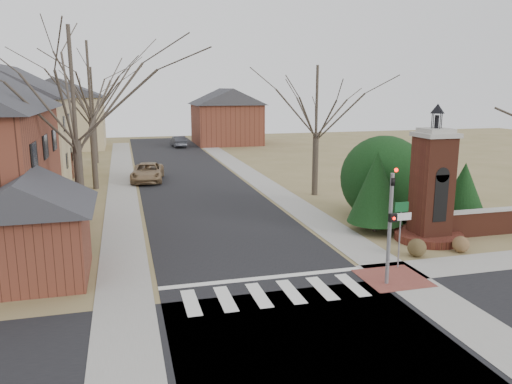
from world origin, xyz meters
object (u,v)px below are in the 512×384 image
object	(u,v)px
sign_post	(401,222)
traffic_signal_pole	(391,217)
distant_car	(179,141)
brick_gate_monument	(431,196)
pickup_truck	(148,172)

from	to	relation	value
sign_post	traffic_signal_pole	bearing A→B (deg)	-132.43
traffic_signal_pole	sign_post	bearing A→B (deg)	47.57
traffic_signal_pole	distant_car	size ratio (longest dim) A/B	1.10
brick_gate_monument	distant_car	bearing A→B (deg)	100.24
sign_post	distant_car	size ratio (longest dim) A/B	0.67
sign_post	distant_car	xyz separation A→B (m)	(-3.99, 43.96, -1.28)
traffic_signal_pole	sign_post	size ratio (longest dim) A/B	1.64
pickup_truck	traffic_signal_pole	bearing A→B (deg)	-64.86
distant_car	sign_post	bearing A→B (deg)	91.72
sign_post	distant_car	world-z (taller)	sign_post
traffic_signal_pole	brick_gate_monument	distance (m)	6.47
traffic_signal_pole	pickup_truck	xyz separation A→B (m)	(-7.53, 23.46, -1.89)
sign_post	brick_gate_monument	world-z (taller)	brick_gate_monument
traffic_signal_pole	sign_post	xyz separation A→B (m)	(1.29, 1.41, -0.64)
brick_gate_monument	pickup_truck	distance (m)	22.68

